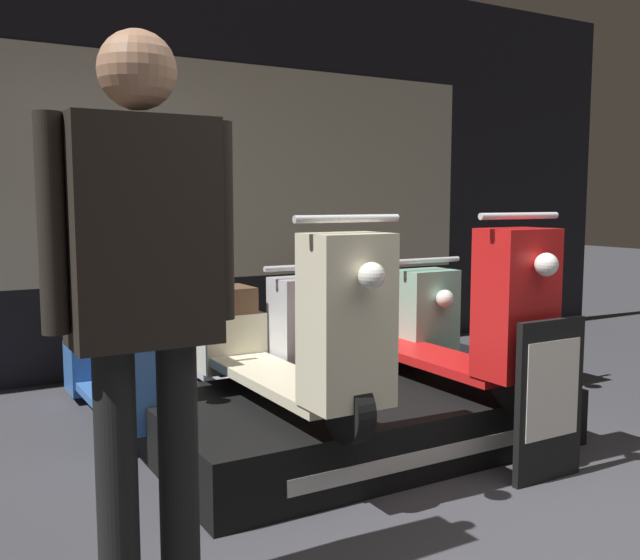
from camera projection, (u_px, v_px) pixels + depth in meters
shop_wall_back at (216, 165)px, 5.65m from camera, size 8.66×0.09×3.20m
display_platform at (359, 418)px, 3.85m from camera, size 2.16×1.23×0.30m
scooter_display_left at (286, 338)px, 3.47m from camera, size 0.50×1.69×0.96m
scooter_display_right at (442, 321)px, 3.95m from camera, size 0.50×1.69×0.96m
scooter_backrow_0 at (125, 368)px, 4.13m from camera, size 0.50×1.69×0.96m
scooter_backrow_1 at (263, 352)px, 4.58m from camera, size 0.50×1.69×0.96m
scooter_backrow_2 at (376, 338)px, 5.02m from camera, size 0.50×1.69×0.96m
scooter_backrow_3 at (471, 327)px, 5.46m from camera, size 0.50×1.69×0.96m
person_left_browsing at (143, 274)px, 2.20m from camera, size 0.60×0.25×1.83m
price_sign_board at (549, 400)px, 3.35m from camera, size 0.41×0.04×0.77m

